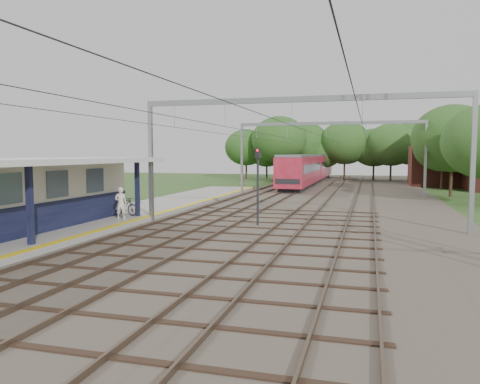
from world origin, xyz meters
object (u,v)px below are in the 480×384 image
(person, at_px, (121,203))
(train, at_px, (310,168))
(signal_post, at_px, (258,178))
(bicycle, at_px, (125,206))

(person, xyz_separation_m, train, (5.60, 39.99, 0.86))
(person, bearing_deg, signal_post, 174.40)
(person, distance_m, signal_post, 7.76)
(train, xyz_separation_m, signal_post, (1.85, -38.40, 0.58))
(bicycle, height_order, train, train)
(train, bearing_deg, person, -97.98)
(bicycle, distance_m, signal_post, 8.28)
(bicycle, bearing_deg, person, -144.67)
(person, height_order, bicycle, person)
(signal_post, bearing_deg, bicycle, -156.68)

